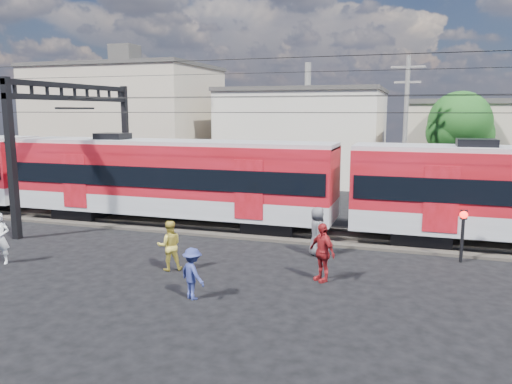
% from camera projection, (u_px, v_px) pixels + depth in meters
% --- Properties ---
extents(ground, '(120.00, 120.00, 0.00)m').
position_uv_depth(ground, '(190.00, 290.00, 15.75)').
color(ground, black).
rests_on(ground, ground).
extents(track_bed, '(70.00, 3.40, 0.12)m').
position_uv_depth(track_bed, '(263.00, 230.00, 23.26)').
color(track_bed, '#2D2823').
rests_on(track_bed, ground).
extents(rail_near, '(70.00, 0.12, 0.12)m').
position_uv_depth(rail_near, '(259.00, 232.00, 22.54)').
color(rail_near, '#59544C').
rests_on(rail_near, track_bed).
extents(rail_far, '(70.00, 0.12, 0.12)m').
position_uv_depth(rail_far, '(268.00, 224.00, 23.95)').
color(rail_far, '#59544C').
rests_on(rail_far, track_bed).
extents(commuter_train, '(50.30, 3.08, 4.17)m').
position_uv_depth(commuter_train, '(175.00, 177.00, 24.23)').
color(commuter_train, black).
rests_on(commuter_train, ground).
extents(catenary, '(70.00, 9.30, 7.52)m').
position_uv_depth(catenary, '(99.00, 120.00, 25.03)').
color(catenary, black).
rests_on(catenary, ground).
extents(building_west, '(14.28, 10.20, 9.30)m').
position_uv_depth(building_west, '(128.00, 121.00, 42.65)').
color(building_west, tan).
rests_on(building_west, ground).
extents(building_midwest, '(12.24, 12.24, 7.30)m').
position_uv_depth(building_midwest, '(307.00, 134.00, 41.14)').
color(building_midwest, '#B9B2A2').
rests_on(building_midwest, ground).
extents(utility_pole_mid, '(1.80, 0.24, 8.50)m').
position_uv_depth(utility_pole_mid, '(405.00, 130.00, 27.32)').
color(utility_pole_mid, slate).
rests_on(utility_pole_mid, ground).
extents(tree_near, '(3.82, 3.64, 6.72)m').
position_uv_depth(tree_near, '(463.00, 126.00, 29.25)').
color(tree_near, '#382619').
rests_on(tree_near, ground).
extents(pedestrian_a, '(0.81, 0.66, 1.91)m').
position_uv_depth(pedestrian_a, '(0.00, 238.00, 18.29)').
color(pedestrian_a, white).
rests_on(pedestrian_a, ground).
extents(pedestrian_b, '(1.09, 1.03, 1.78)m').
position_uv_depth(pedestrian_b, '(169.00, 246.00, 17.57)').
color(pedestrian_b, gold).
rests_on(pedestrian_b, ground).
extents(pedestrian_c, '(1.17, 1.02, 1.57)m').
position_uv_depth(pedestrian_c, '(193.00, 274.00, 14.89)').
color(pedestrian_c, navy).
rests_on(pedestrian_c, ground).
extents(pedestrian_d, '(1.19, 1.10, 1.96)m').
position_uv_depth(pedestrian_d, '(322.00, 252.00, 16.44)').
color(pedestrian_d, maroon).
rests_on(pedestrian_d, ground).
extents(pedestrian_e, '(0.85, 1.08, 1.92)m').
position_uv_depth(pedestrian_e, '(317.00, 231.00, 19.33)').
color(pedestrian_e, '#4C4C51').
rests_on(pedestrian_e, ground).
extents(crossing_signal, '(0.29, 0.29, 1.99)m').
position_uv_depth(crossing_signal, '(463.00, 226.00, 18.39)').
color(crossing_signal, black).
rests_on(crossing_signal, ground).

